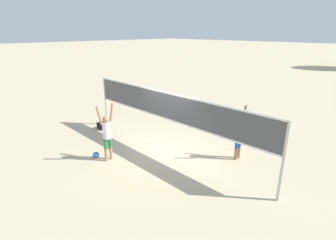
# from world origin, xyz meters

# --- Properties ---
(ground_plane) EXTENTS (200.00, 200.00, 0.00)m
(ground_plane) POSITION_xyz_m (0.00, 0.00, 0.00)
(ground_plane) COLOR #C6B28C
(volleyball_net) EXTENTS (8.65, 0.09, 2.32)m
(volleyball_net) POSITION_xyz_m (0.00, 0.00, 1.70)
(volleyball_net) COLOR beige
(volleyball_net) RESTS_ON ground_plane
(player_spiker) EXTENTS (0.28, 0.69, 2.05)m
(player_spiker) POSITION_xyz_m (-1.00, -1.99, 1.07)
(player_spiker) COLOR tan
(player_spiker) RESTS_ON ground_plane
(player_blocker) EXTENTS (0.28, 0.68, 1.96)m
(player_blocker) POSITION_xyz_m (2.17, 1.36, 1.02)
(player_blocker) COLOR #8C664C
(player_blocker) RESTS_ON ground_plane
(volleyball) EXTENTS (0.23, 0.23, 0.23)m
(volleyball) POSITION_xyz_m (-1.46, -2.24, 0.11)
(volleyball) COLOR blue
(volleyball) RESTS_ON ground_plane
(gear_bag) EXTENTS (0.41, 0.36, 0.30)m
(gear_bag) POSITION_xyz_m (-3.91, -0.50, 0.15)
(gear_bag) COLOR black
(gear_bag) RESTS_ON ground_plane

